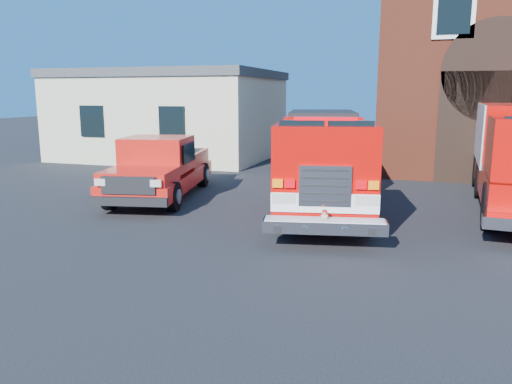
% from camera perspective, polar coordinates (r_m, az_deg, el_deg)
% --- Properties ---
extents(ground, '(100.00, 100.00, 0.00)m').
position_cam_1_polar(ground, '(11.30, 1.85, -5.35)').
color(ground, black).
rests_on(ground, ground).
extents(side_building, '(10.20, 8.20, 4.35)m').
position_cam_1_polar(side_building, '(26.31, -9.50, 8.81)').
color(side_building, beige).
rests_on(side_building, ground).
extents(fire_engine, '(4.02, 9.01, 2.68)m').
position_cam_1_polar(fire_engine, '(14.55, 7.60, 3.87)').
color(fire_engine, black).
rests_on(fire_engine, ground).
extents(pickup_truck, '(3.18, 6.15, 1.92)m').
position_cam_1_polar(pickup_truck, '(15.97, -10.84, 2.66)').
color(pickup_truck, black).
rests_on(pickup_truck, ground).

